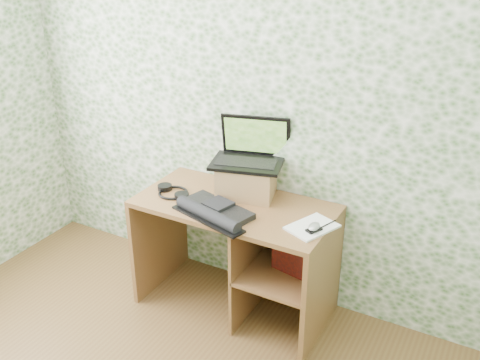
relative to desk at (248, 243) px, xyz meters
The scene contains 10 objects.
wall_back 0.87m from the desk, 105.57° to the left, with size 3.50×3.50×0.00m, color silver.
desk is the anchor object (origin of this frame).
riser 0.39m from the desk, 122.27° to the left, with size 0.34×0.28×0.20m, color olive.
laptop 0.57m from the desk, 114.35° to the left, with size 0.49×0.40×0.28m.
keyboard 0.38m from the desk, 119.56° to the right, with size 0.52×0.38×0.07m.
headphones 0.56m from the desk, 168.61° to the right, with size 0.25×0.23×0.03m.
notepad 0.52m from the desk, 10.03° to the right, with size 0.19×0.27×0.01m, color silver.
mouse 0.56m from the desk, 14.33° to the right, with size 0.06×0.09×0.03m, color #B1B1B4.
pen 0.58m from the desk, ahead, with size 0.01×0.01×0.12m, color black.
red_box 0.33m from the desk, ahead, with size 0.26×0.08×0.32m, color maroon.
Camera 1 is at (1.39, -1.04, 2.24)m, focal length 40.00 mm.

